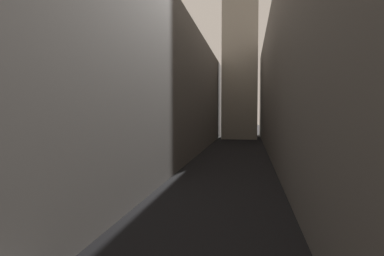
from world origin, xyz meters
The scene contains 4 objects.
ground_plane centered at (0.00, 48.00, 0.00)m, with size 264.00×264.00×0.00m, color black.
building_block_left centered at (-11.31, 50.00, 9.95)m, with size 11.62×108.00×19.90m, color slate.
building_block_right centered at (13.35, 50.00, 11.37)m, with size 15.69×108.00×22.75m, color slate.
clock_tower centered at (0.00, 89.83, 35.60)m, with size 9.75×9.75×68.46m.
Camera 1 is at (2.51, 4.98, 6.77)m, focal length 30.16 mm.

